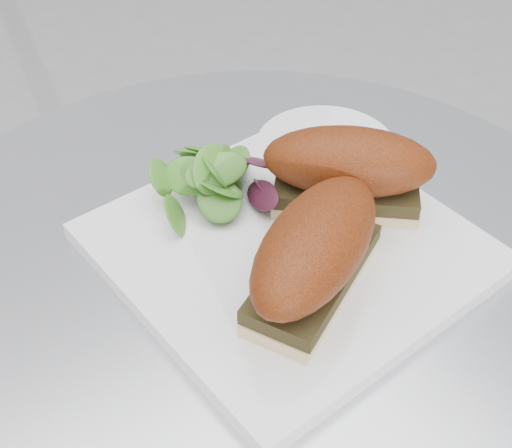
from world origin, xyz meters
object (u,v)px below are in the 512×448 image
(sandwich_right, at_px, (348,169))
(sandwich_left, at_px, (315,252))
(plate, at_px, (288,248))
(saucer, at_px, (326,148))

(sandwich_right, bearing_deg, sandwich_left, -102.69)
(plate, relative_size, sandwich_left, 1.59)
(plate, bearing_deg, sandwich_left, -104.92)
(plate, xyz_separation_m, sandwich_left, (-0.02, -0.06, 0.05))
(sandwich_left, xyz_separation_m, sandwich_right, (0.08, 0.07, -0.00))
(sandwich_right, bearing_deg, plate, -131.86)
(saucer, bearing_deg, sandwich_left, -129.14)
(plate, bearing_deg, sandwich_right, 10.04)
(sandwich_left, bearing_deg, saucer, 21.06)
(sandwich_right, distance_m, saucer, 0.12)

